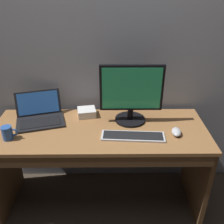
# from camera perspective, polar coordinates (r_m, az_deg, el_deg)

# --- Properties ---
(ground_plane) EXTENTS (14.00, 14.00, 0.00)m
(ground_plane) POSITION_cam_1_polar(r_m,az_deg,el_deg) (2.38, -2.43, -19.24)
(ground_plane) COLOR #382D23
(back_wall) EXTENTS (4.69, 0.04, 2.74)m
(back_wall) POSITION_cam_1_polar(r_m,az_deg,el_deg) (2.00, -2.96, 17.34)
(back_wall) COLOR gray
(back_wall) RESTS_ON ground
(desk) EXTENTS (1.60, 0.61, 0.75)m
(desk) POSITION_cam_1_polar(r_m,az_deg,el_deg) (1.99, -2.77, -8.85)
(desk) COLOR olive
(desk) RESTS_ON ground
(laptop_black) EXTENTS (0.42, 0.38, 0.20)m
(laptop_black) POSITION_cam_1_polar(r_m,az_deg,el_deg) (2.05, -15.94, -0.82)
(laptop_black) COLOR black
(laptop_black) RESTS_ON desk
(external_monitor) EXTENTS (0.46, 0.23, 0.46)m
(external_monitor) POSITION_cam_1_polar(r_m,az_deg,el_deg) (1.87, 4.36, 4.19)
(external_monitor) COLOR black
(external_monitor) RESTS_ON desk
(wired_keyboard) EXTENTS (0.45, 0.15, 0.02)m
(wired_keyboard) POSITION_cam_1_polar(r_m,az_deg,el_deg) (1.79, 4.73, -5.45)
(wired_keyboard) COLOR #BCBCC1
(wired_keyboard) RESTS_ON desk
(computer_mouse) EXTENTS (0.08, 0.12, 0.04)m
(computer_mouse) POSITION_cam_1_polar(r_m,az_deg,el_deg) (1.87, 14.28, -4.35)
(computer_mouse) COLOR #B7B7BC
(computer_mouse) RESTS_ON desk
(external_drive_box) EXTENTS (0.16, 0.15, 0.06)m
(external_drive_box) POSITION_cam_1_polar(r_m,az_deg,el_deg) (2.05, -5.71, -0.08)
(external_drive_box) COLOR silver
(external_drive_box) RESTS_ON desk
(coffee_mug) EXTENTS (0.11, 0.07, 0.10)m
(coffee_mug) POSITION_cam_1_polar(r_m,az_deg,el_deg) (1.89, -22.42, -4.36)
(coffee_mug) COLOR #28519E
(coffee_mug) RESTS_ON desk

